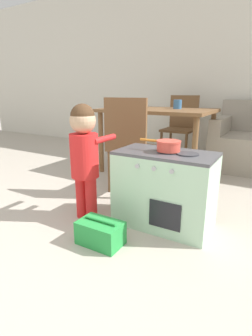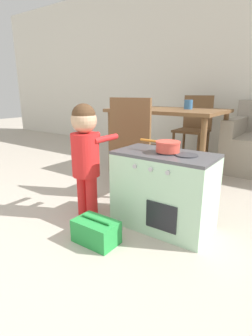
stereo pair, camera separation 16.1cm
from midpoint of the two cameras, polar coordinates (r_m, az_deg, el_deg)
wall_back at (r=4.17m, az=22.72°, el=20.26°), size 10.00×0.06×2.60m
play_kitchen at (r=1.84m, az=10.71°, el=-4.87°), size 0.67×0.38×0.54m
toy_pot at (r=1.75m, az=11.65°, el=4.73°), size 0.29×0.16×0.07m
child_figure at (r=1.89m, az=-6.40°, el=4.26°), size 0.23×0.35×0.85m
toy_basket at (r=1.70m, az=-3.78°, el=-13.67°), size 0.28×0.18×0.17m
dining_table at (r=3.07m, az=10.57°, el=10.80°), size 1.22×0.82×0.74m
dining_chair_near at (r=2.39m, az=4.36°, el=5.22°), size 0.41×0.41×0.88m
dining_chair_far at (r=3.78m, az=15.74°, el=8.72°), size 0.41×0.41×0.88m
cup_on_table at (r=3.06m, az=14.94°, el=13.21°), size 0.09×0.09×0.10m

